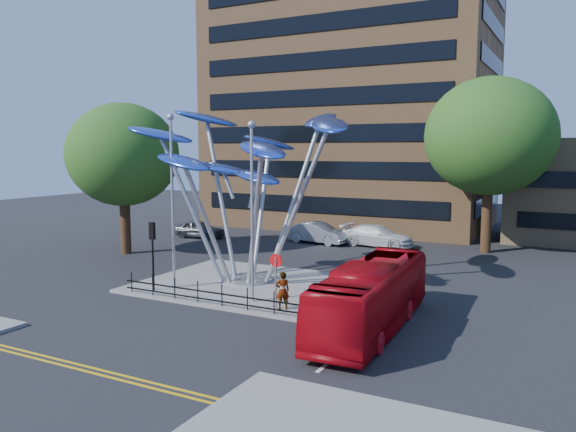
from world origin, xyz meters
The scene contains 18 objects.
ground centered at (0.00, 0.00, 0.00)m, with size 120.00×120.00×0.00m, color black.
traffic_island centered at (-1.00, 6.00, 0.07)m, with size 12.00×9.00×0.15m, color slate.
double_yellow_near centered at (0.00, -6.00, 0.01)m, with size 40.00×0.12×0.01m, color gold.
double_yellow_far centered at (0.00, -6.30, 0.01)m, with size 40.00×0.12×0.01m, color gold.
brick_tower centered at (-6.00, 32.00, 15.00)m, with size 25.00×15.00×30.00m, color #976B42.
tree_right centered at (8.00, 22.00, 8.04)m, with size 8.80×8.80×12.11m.
tree_left centered at (-14.00, 10.00, 6.79)m, with size 7.60×7.60×10.32m.
leaf_sculpture centered at (-2.07, 6.68, 6.87)m, with size 12.72×9.54×9.51m.
street_lamp_left centered at (-4.50, 3.50, 5.36)m, with size 0.36×0.36×8.80m.
street_lamp_right centered at (0.50, 3.00, 5.09)m, with size 0.36×0.36×8.30m.
traffic_light_island centered at (-5.00, 2.50, 2.61)m, with size 0.28×0.18×3.42m.
no_entry_sign_island centered at (2.00, 2.52, 1.82)m, with size 0.60×0.10×2.45m.
pedestrian_railing_front centered at (-1.00, 1.70, 0.55)m, with size 10.00×0.06×1.00m.
red_bus centered at (6.60, 2.10, 1.37)m, with size 2.29×9.80×2.73m, color #A30710.
pedestrian centered at (2.34, 2.50, 0.99)m, with size 0.62×0.40×1.69m, color gray.
parked_car_left centered at (-13.67, 18.00, 0.71)m, with size 1.68×4.18×1.43m, color #3B3E43.
parked_car_mid centered at (-3.99, 20.02, 0.80)m, with size 1.70×4.89×1.61m, color #9C9EA4.
parked_car_right centered at (0.51, 20.78, 0.79)m, with size 2.21×5.43×1.58m, color silver.
Camera 1 is at (13.75, -18.73, 7.16)m, focal length 35.00 mm.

